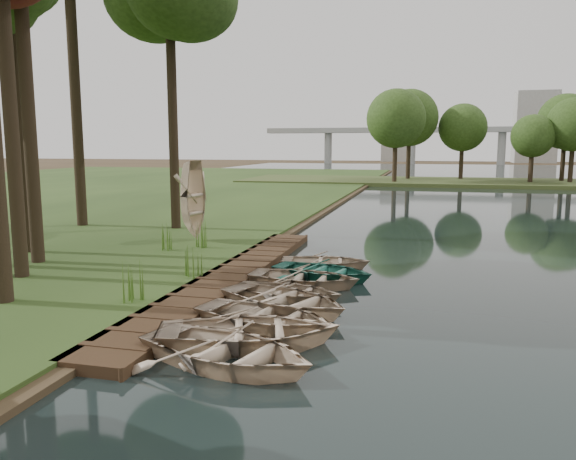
% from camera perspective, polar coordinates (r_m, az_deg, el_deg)
% --- Properties ---
extents(ground, '(300.00, 300.00, 0.00)m').
position_cam_1_polar(ground, '(17.92, -0.94, -5.54)').
color(ground, '#3D2F1D').
extents(boardwalk, '(1.60, 16.00, 0.30)m').
position_cam_1_polar(boardwalk, '(18.36, -5.79, -4.76)').
color(boardwalk, '#342214').
rests_on(boardwalk, ground).
extents(peninsula, '(50.00, 14.00, 0.45)m').
position_cam_1_polar(peninsula, '(66.99, 17.21, 4.64)').
color(peninsula, '#3C4920').
rests_on(peninsula, ground).
extents(far_trees, '(45.60, 5.60, 8.80)m').
position_cam_1_polar(far_trees, '(66.81, 14.55, 10.07)').
color(far_trees, black).
rests_on(far_trees, peninsula).
extents(bridge, '(95.90, 4.00, 8.60)m').
position_cam_1_polar(bridge, '(137.02, 17.72, 9.30)').
color(bridge, '#A5A5A0').
rests_on(bridge, ground).
extents(building_a, '(10.00, 8.00, 18.00)m').
position_cam_1_polar(building_a, '(158.89, 23.79, 9.53)').
color(building_a, '#A5A5A0').
rests_on(building_a, ground).
extents(building_b, '(8.00, 8.00, 12.00)m').
position_cam_1_polar(building_b, '(162.07, 10.99, 8.99)').
color(building_b, '#A5A5A0').
rests_on(building_b, ground).
extents(rowboat_0, '(4.44, 3.71, 0.79)m').
position_cam_1_polar(rowboat_0, '(11.36, -6.20, -11.70)').
color(rowboat_0, tan).
rests_on(rowboat_0, water).
extents(rowboat_1, '(4.64, 3.92, 0.82)m').
position_cam_1_polar(rowboat_1, '(12.35, -3.89, -9.90)').
color(rowboat_1, tan).
rests_on(rowboat_1, water).
extents(rowboat_2, '(4.10, 3.37, 0.74)m').
position_cam_1_polar(rowboat_2, '(13.50, -2.34, -8.45)').
color(rowboat_2, tan).
rests_on(rowboat_2, water).
extents(rowboat_3, '(4.52, 3.97, 0.78)m').
position_cam_1_polar(rowboat_3, '(14.85, -0.37, -6.78)').
color(rowboat_3, tan).
rests_on(rowboat_3, water).
extents(rowboat_4, '(3.38, 2.59, 0.65)m').
position_cam_1_polar(rowboat_4, '(15.85, -0.08, -6.02)').
color(rowboat_4, tan).
rests_on(rowboat_4, water).
extents(rowboat_5, '(3.57, 2.64, 0.71)m').
position_cam_1_polar(rowboat_5, '(17.37, 1.65, -4.62)').
color(rowboat_5, tan).
rests_on(rowboat_5, water).
extents(rowboat_6, '(3.83, 3.12, 0.70)m').
position_cam_1_polar(rowboat_6, '(18.33, 3.54, -3.96)').
color(rowboat_6, '#2A7662').
rests_on(rowboat_6, water).
extents(rowboat_7, '(3.43, 2.66, 0.65)m').
position_cam_1_polar(rowboat_7, '(19.90, 3.82, -3.02)').
color(rowboat_7, tan).
rests_on(rowboat_7, water).
extents(stored_rowboat, '(3.68, 2.79, 0.71)m').
position_cam_1_polar(stored_rowboat, '(24.67, -9.39, -0.20)').
color(stored_rowboat, tan).
rests_on(stored_rowboat, bank).
extents(tree_6, '(5.02, 5.02, 13.11)m').
position_cam_1_polar(tree_6, '(29.10, -11.97, 21.89)').
color(tree_6, black).
rests_on(tree_6, bank).
extents(reeds_0, '(0.60, 0.60, 1.08)m').
position_cam_1_polar(reeds_0, '(15.37, -15.66, -5.03)').
color(reeds_0, '#3F661E').
rests_on(reeds_0, bank).
extents(reeds_1, '(0.60, 0.60, 0.91)m').
position_cam_1_polar(reeds_1, '(17.83, -9.78, -3.24)').
color(reeds_1, '#3F661E').
rests_on(reeds_1, bank).
extents(reeds_2, '(0.60, 0.60, 1.05)m').
position_cam_1_polar(reeds_2, '(22.49, -12.27, -0.70)').
color(reeds_2, '#3F661E').
rests_on(reeds_2, bank).
extents(reeds_3, '(0.60, 0.60, 1.10)m').
position_cam_1_polar(reeds_3, '(22.87, -8.77, -0.38)').
color(reeds_3, '#3F661E').
rests_on(reeds_3, bank).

